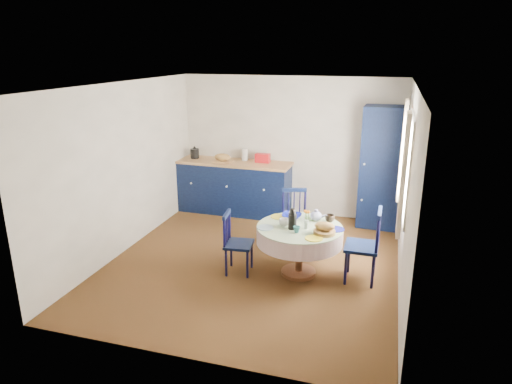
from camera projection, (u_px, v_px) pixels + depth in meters
The scene contains 17 objects.
floor at pixel (254, 262), 6.58m from camera, with size 4.50×4.50×0.00m, color black.
ceiling at pixel (254, 85), 5.84m from camera, with size 4.50×4.50×0.00m, color white.
wall_back at pixel (290, 147), 8.27m from camera, with size 4.00×0.02×2.50m, color white.
wall_left at pixel (125, 168), 6.75m from camera, with size 0.02×4.50×2.50m, color white.
wall_right at pixel (407, 191), 5.67m from camera, with size 0.02×4.50×2.50m, color white.
window at pixel (405, 164), 5.87m from camera, with size 0.10×1.74×1.45m.
kitchen_counter at pixel (233, 186), 8.50m from camera, with size 2.19×0.71×1.21m.
pantry_cabinet at pixel (383, 168), 7.65m from camera, with size 0.75×0.55×2.07m.
dining_table at pixel (300, 235), 6.07m from camera, with size 1.15×1.15×0.97m.
chair_left at pixel (236, 243), 6.17m from camera, with size 0.41×0.42×0.86m.
chair_far at pixel (294, 219), 6.92m from camera, with size 0.50×0.49×0.93m.
chair_right at pixel (365, 245), 5.91m from camera, with size 0.43×0.45×1.00m.
mug_a at pixel (284, 222), 6.04m from camera, with size 0.13×0.13×0.10m, color silver.
mug_b at pixel (297, 229), 5.83m from camera, with size 0.09×0.09×0.08m, color #2C6B73.
mug_c at pixel (330, 218), 6.18m from camera, with size 0.13×0.13×0.10m, color black.
mug_d at pixel (292, 215), 6.34m from camera, with size 0.09×0.09×0.08m, color silver.
cobalt_bowl at pixel (292, 216), 6.31m from camera, with size 0.27×0.27×0.07m, color navy.
Camera 1 is at (1.73, -5.72, 2.93)m, focal length 32.00 mm.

